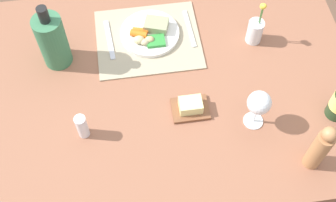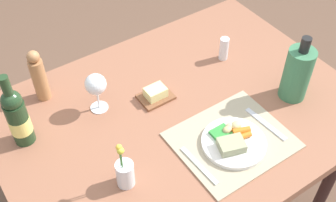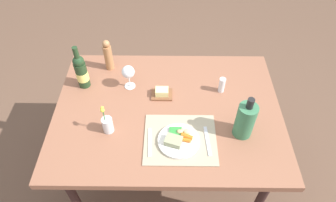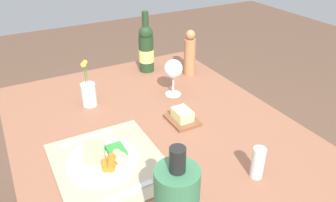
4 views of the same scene
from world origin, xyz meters
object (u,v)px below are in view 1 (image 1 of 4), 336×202
at_px(knife, 109,40).
at_px(butter_dish, 190,107).
at_px(flower_vase, 255,30).
at_px(wine_glass, 259,104).
at_px(salt_shaker, 82,126).
at_px(dining_table, 174,93).
at_px(dinner_plate, 150,33).
at_px(cooler_bottle, 52,41).
at_px(fork, 189,28).
at_px(pepper_mill, 320,148).

distance_m(knife, butter_dish, 0.43).
distance_m(flower_vase, wine_glass, 0.37).
distance_m(butter_dish, salt_shaker, 0.38).
xyz_separation_m(dining_table, dinner_plate, (0.06, -0.23, 0.08)).
bearing_deg(wine_glass, flower_vase, -103.76).
bearing_deg(salt_shaker, cooler_bottle, -76.16).
height_order(dinner_plate, flower_vase, flower_vase).
bearing_deg(fork, salt_shaker, 40.15).
bearing_deg(knife, dining_table, 129.23).
height_order(fork, wine_glass, wine_glass).
height_order(dining_table, butter_dish, butter_dish).
distance_m(cooler_bottle, pepper_mill, 0.98).
distance_m(fork, butter_dish, 0.36).
relative_size(cooler_bottle, flower_vase, 1.41).
distance_m(fork, cooler_bottle, 0.53).
bearing_deg(salt_shaker, dining_table, -154.97).
bearing_deg(pepper_mill, flower_vase, -83.02).
bearing_deg(knife, salt_shaker, 69.25).
bearing_deg(fork, dining_table, 65.80).
xyz_separation_m(butter_dish, wine_glass, (-0.21, 0.08, 0.10)).
bearing_deg(dining_table, cooler_bottle, -22.24).
bearing_deg(dining_table, wine_glass, 142.03).
relative_size(dinner_plate, salt_shaker, 2.21).
bearing_deg(flower_vase, salt_shaker, 25.34).
height_order(flower_vase, wine_glass, flower_vase).
bearing_deg(butter_dish, knife, -53.42).
distance_m(dining_table, wine_glass, 0.36).
relative_size(cooler_bottle, wine_glass, 1.69).
bearing_deg(pepper_mill, dinner_plate, -52.73).
relative_size(dinner_plate, knife, 1.20).
bearing_deg(pepper_mill, fork, -63.80).
height_order(dining_table, flower_vase, flower_vase).
bearing_deg(wine_glass, dining_table, -37.97).
height_order(cooler_bottle, wine_glass, cooler_bottle).
bearing_deg(wine_glass, knife, -42.30).
bearing_deg(dining_table, butter_dish, 108.13).
xyz_separation_m(dining_table, cooler_bottle, (0.42, -0.17, 0.18)).
distance_m(knife, salt_shaker, 0.41).
relative_size(wine_glass, salt_shaker, 1.59).
bearing_deg(dinner_plate, cooler_bottle, 10.18).
distance_m(dinner_plate, butter_dish, 0.36).
relative_size(dining_table, fork, 7.30).
height_order(dinner_plate, wine_glass, wine_glass).
bearing_deg(cooler_bottle, wine_glass, 151.32).
relative_size(knife, salt_shaker, 1.84).
relative_size(dining_table, salt_shaker, 13.05).
bearing_deg(dining_table, flower_vase, -154.35).
bearing_deg(salt_shaker, dinner_plate, -125.09).
bearing_deg(fork, dinner_plate, 0.84).
xyz_separation_m(cooler_bottle, butter_dish, (-0.45, 0.29, -0.09)).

